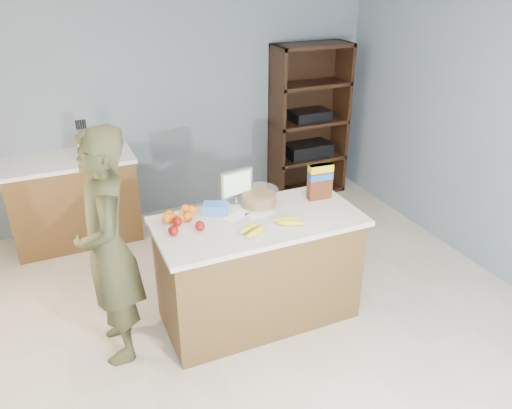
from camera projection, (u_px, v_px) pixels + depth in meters
name	position (u px, v px, depth m)	size (l,w,h in m)	color
floor	(274.00, 337.00, 3.89)	(4.50, 5.00, 0.02)	beige
walls	(278.00, 135.00, 3.16)	(4.52, 5.02, 2.51)	slate
counter_peninsula	(259.00, 273.00, 3.95)	(1.56, 0.76, 0.90)	brown
back_cabinet	(75.00, 200.00, 5.06)	(1.24, 0.62, 0.90)	brown
shelving_unit	(307.00, 124.00, 5.99)	(0.90, 0.40, 1.80)	black
person	(108.00, 249.00, 3.41)	(0.63, 0.42, 1.74)	#3C3B20
knife_block	(85.00, 147.00, 4.80)	(0.12, 0.10, 0.31)	tan
envelopes	(249.00, 215.00, 3.80)	(0.41, 0.21, 0.00)	white
bananas	(271.00, 226.00, 3.60)	(0.51, 0.19, 0.05)	yellow
apples	(183.00, 226.00, 3.57)	(0.27, 0.20, 0.07)	maroon
oranges	(179.00, 215.00, 3.72)	(0.28, 0.21, 0.07)	orange
blue_carton	(215.00, 208.00, 3.81)	(0.18, 0.12, 0.08)	blue
salad_bowl	(259.00, 198.00, 3.94)	(0.30, 0.30, 0.13)	#267219
tv	(236.00, 184.00, 3.92)	(0.28, 0.12, 0.28)	silver
cereal_box	(320.00, 179.00, 3.98)	(0.20, 0.09, 0.29)	#592B14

